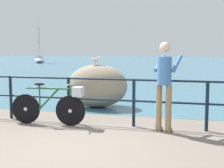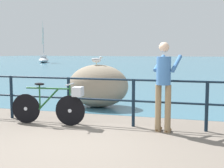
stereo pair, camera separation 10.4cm
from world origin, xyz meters
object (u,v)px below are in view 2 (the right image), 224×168
(breakwater_boulder_main, at_px, (98,86))
(sailboat, at_px, (44,58))
(person_at_railing, at_px, (164,82))
(seagull, at_px, (97,60))
(bicycle, at_px, (54,104))

(breakwater_boulder_main, distance_m, sailboat, 35.38)
(person_at_railing, distance_m, breakwater_boulder_main, 3.12)
(person_at_railing, bearing_deg, seagull, 57.69)
(bicycle, distance_m, sailboat, 37.26)
(breakwater_boulder_main, height_order, sailboat, sailboat)
(bicycle, height_order, breakwater_boulder_main, breakwater_boulder_main)
(bicycle, distance_m, person_at_railing, 2.42)
(person_at_railing, bearing_deg, breakwater_boulder_main, 56.65)
(bicycle, bearing_deg, breakwater_boulder_main, 80.73)
(bicycle, xyz_separation_m, person_at_railing, (2.36, 0.06, 0.53))
(breakwater_boulder_main, relative_size, seagull, 5.20)
(bicycle, distance_m, breakwater_boulder_main, 2.33)
(person_at_railing, height_order, seagull, person_at_railing)
(sailboat, bearing_deg, breakwater_boulder_main, -171.14)
(person_at_railing, relative_size, breakwater_boulder_main, 1.01)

